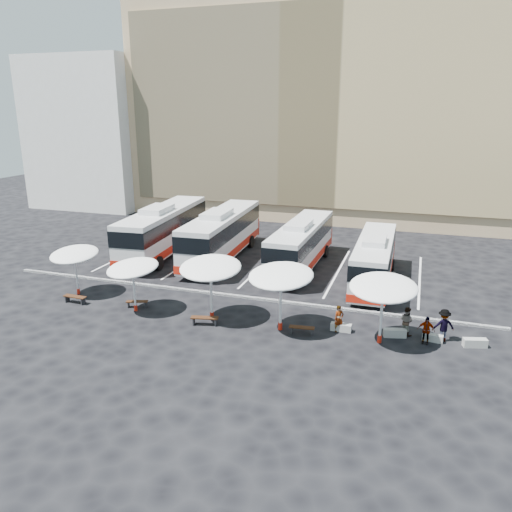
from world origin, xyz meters
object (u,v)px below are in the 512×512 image
(wood_bench_0, at_px, (75,298))
(passenger_1, at_px, (407,321))
(passenger_2, at_px, (426,330))
(sunshade_3, at_px, (281,276))
(wood_bench_1, at_px, (137,302))
(sunshade_4, at_px, (383,288))
(wood_bench_3, at_px, (302,329))
(conc_bench_2, at_px, (433,338))
(bus_2, at_px, (301,243))
(bus_1, at_px, (222,233))
(conc_bench_0, at_px, (341,327))
(sunshade_2, at_px, (211,268))
(passenger_3, at_px, (443,325))
(passenger_0, at_px, (339,319))
(bus_0, at_px, (164,228))
(sunshade_1, at_px, (133,268))
(sunshade_0, at_px, (74,254))
(conc_bench_3, at_px, (475,343))
(conc_bench_1, at_px, (395,333))
(bus_3, at_px, (374,258))
(wood_bench_2, at_px, (205,319))

(wood_bench_0, relative_size, passenger_1, 0.97)
(wood_bench_0, distance_m, passenger_2, 21.49)
(sunshade_3, relative_size, wood_bench_1, 3.08)
(sunshade_4, distance_m, wood_bench_0, 19.34)
(wood_bench_3, height_order, conc_bench_2, wood_bench_3)
(bus_2, xyz_separation_m, wood_bench_1, (-7.90, -11.25, -1.65))
(bus_1, distance_m, conc_bench_0, 16.21)
(sunshade_2, xyz_separation_m, passenger_3, (12.97, 1.25, -2.30))
(passenger_0, bearing_deg, sunshade_3, 155.60)
(bus_0, height_order, sunshade_1, bus_0)
(sunshade_0, bearing_deg, conc_bench_3, 0.04)
(sunshade_3, relative_size, conc_bench_3, 3.55)
(bus_1, bearing_deg, wood_bench_0, -116.18)
(conc_bench_3, xyz_separation_m, passenger_3, (-1.63, 0.24, 0.68))
(sunshade_3, bearing_deg, wood_bench_0, -178.80)
(sunshade_1, xyz_separation_m, passenger_2, (17.07, 0.97, -2.02))
(sunshade_0, bearing_deg, passenger_3, 0.62)
(bus_0, relative_size, bus_2, 1.13)
(passenger_3, bearing_deg, bus_1, -49.93)
(bus_2, xyz_separation_m, passenger_0, (4.75, -10.82, -1.19))
(conc_bench_1, bearing_deg, bus_3, 103.32)
(sunshade_3, distance_m, conc_bench_3, 10.81)
(sunshade_3, xyz_separation_m, conc_bench_2, (8.21, 1.18, -3.02))
(conc_bench_0, bearing_deg, passenger_1, 10.29)
(bus_2, bearing_deg, sunshade_4, -57.61)
(bus_3, relative_size, wood_bench_2, 6.86)
(wood_bench_3, distance_m, conc_bench_0, 2.30)
(conc_bench_2, bearing_deg, sunshade_0, -179.98)
(wood_bench_1, bearing_deg, bus_0, 110.05)
(bus_1, height_order, sunshade_3, bus_1)
(passenger_0, bearing_deg, conc_bench_3, -35.11)
(bus_2, xyz_separation_m, sunshade_3, (1.57, -11.61, 1.25))
(conc_bench_1, distance_m, passenger_2, 1.70)
(bus_0, height_order, passenger_2, bus_0)
(conc_bench_0, bearing_deg, sunshade_2, -174.44)
(sunshade_3, xyz_separation_m, passenger_1, (6.80, 1.54, -2.40))
(sunshade_1, bearing_deg, wood_bench_3, 0.02)
(conc_bench_0, height_order, passenger_0, passenger_0)
(sunshade_3, height_order, sunshade_4, sunshade_3)
(bus_1, bearing_deg, bus_0, 178.86)
(sunshade_1, distance_m, conc_bench_0, 12.87)
(bus_2, bearing_deg, sunshade_3, -81.47)
(bus_0, height_order, sunshade_4, bus_0)
(wood_bench_2, xyz_separation_m, passenger_0, (7.51, 1.56, 0.40))
(bus_2, distance_m, passenger_0, 11.88)
(conc_bench_3, height_order, passenger_2, passenger_2)
(conc_bench_1, bearing_deg, wood_bench_0, -176.04)
(sunshade_1, bearing_deg, wood_bench_2, -6.78)
(sunshade_0, bearing_deg, bus_1, 60.46)
(sunshade_0, distance_m, passenger_1, 21.39)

